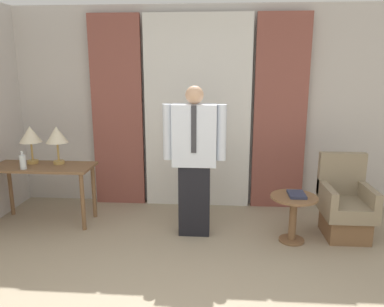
# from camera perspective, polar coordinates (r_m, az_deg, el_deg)

# --- Properties ---
(wall_back) EXTENTS (10.00, 0.06, 2.70)m
(wall_back) POSITION_cam_1_polar(r_m,az_deg,el_deg) (5.18, 0.92, 6.94)
(wall_back) COLOR beige
(wall_back) RESTS_ON ground_plane
(curtain_sheer_center) EXTENTS (1.42, 0.06, 2.58)m
(curtain_sheer_center) POSITION_cam_1_polar(r_m,az_deg,el_deg) (5.05, 0.84, 6.11)
(curtain_sheer_center) COLOR white
(curtain_sheer_center) RESTS_ON ground_plane
(curtain_drape_left) EXTENTS (0.69, 0.06, 2.58)m
(curtain_drape_left) POSITION_cam_1_polar(r_m,az_deg,el_deg) (5.23, -11.31, 6.10)
(curtain_drape_left) COLOR brown
(curtain_drape_left) RESTS_ON ground_plane
(curtain_drape_right) EXTENTS (0.69, 0.06, 2.58)m
(curtain_drape_right) POSITION_cam_1_polar(r_m,az_deg,el_deg) (5.11, 13.27, 5.84)
(curtain_drape_right) COLOR brown
(curtain_drape_right) RESTS_ON ground_plane
(desk) EXTENTS (1.23, 0.52, 0.73)m
(desk) POSITION_cam_1_polar(r_m,az_deg,el_deg) (4.93, -21.76, -3.00)
(desk) COLOR brown
(desk) RESTS_ON ground_plane
(table_lamp_left) EXTENTS (0.27, 0.27, 0.47)m
(table_lamp_left) POSITION_cam_1_polar(r_m,az_deg,el_deg) (5.00, -23.42, 2.51)
(table_lamp_left) COLOR tan
(table_lamp_left) RESTS_ON desk
(table_lamp_right) EXTENTS (0.27, 0.27, 0.47)m
(table_lamp_right) POSITION_cam_1_polar(r_m,az_deg,el_deg) (4.85, -19.91, 2.52)
(table_lamp_right) COLOR tan
(table_lamp_right) RESTS_ON desk
(bottle_near_edge) EXTENTS (0.07, 0.07, 0.21)m
(bottle_near_edge) POSITION_cam_1_polar(r_m,az_deg,el_deg) (4.81, -24.37, -1.15)
(bottle_near_edge) COLOR silver
(bottle_near_edge) RESTS_ON desk
(person) EXTENTS (0.70, 0.23, 1.71)m
(person) POSITION_cam_1_polar(r_m,az_deg,el_deg) (4.18, 0.37, -0.52)
(person) COLOR black
(person) RESTS_ON ground_plane
(armchair) EXTENTS (0.53, 0.61, 0.93)m
(armchair) POSITION_cam_1_polar(r_m,az_deg,el_deg) (4.65, 22.25, -7.60)
(armchair) COLOR brown
(armchair) RESTS_ON ground_plane
(side_table) EXTENTS (0.51, 0.51, 0.53)m
(side_table) POSITION_cam_1_polar(r_m,az_deg,el_deg) (4.30, 15.18, -8.41)
(side_table) COLOR brown
(side_table) RESTS_ON ground_plane
(book) EXTENTS (0.18, 0.26, 0.03)m
(book) POSITION_cam_1_polar(r_m,az_deg,el_deg) (4.26, 15.65, -6.02)
(book) COLOR #2D334C
(book) RESTS_ON side_table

